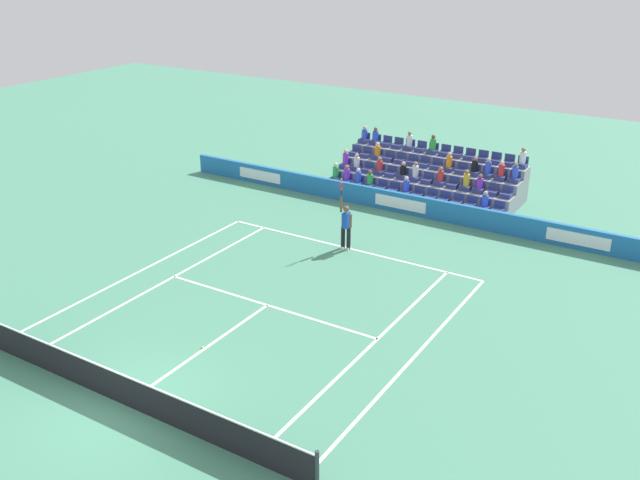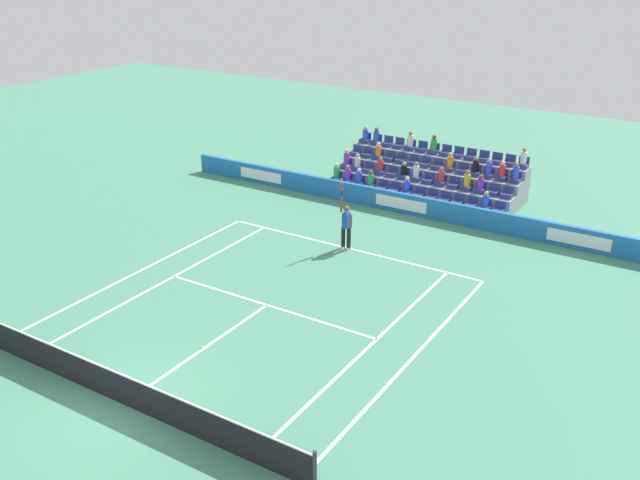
% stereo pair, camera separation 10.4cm
% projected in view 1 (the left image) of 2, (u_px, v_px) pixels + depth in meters
% --- Properties ---
extents(ground_plane, '(80.00, 80.00, 0.00)m').
position_uv_depth(ground_plane, '(124.00, 405.00, 18.51)').
color(ground_plane, '#47896B').
extents(line_baseline, '(10.97, 0.10, 0.01)m').
position_uv_depth(line_baseline, '(349.00, 248.00, 27.81)').
color(line_baseline, white).
rests_on(line_baseline, ground).
extents(line_service, '(8.23, 0.10, 0.01)m').
position_uv_depth(line_service, '(267.00, 305.00, 23.52)').
color(line_service, white).
rests_on(line_service, ground).
extents(line_centre_service, '(0.10, 6.40, 0.01)m').
position_uv_depth(line_centre_service, '(204.00, 349.00, 21.01)').
color(line_centre_service, white).
rests_on(line_centre_service, ground).
extents(line_singles_sideline_left, '(0.10, 11.89, 0.01)m').
position_uv_depth(line_singles_sideline_left, '(165.00, 281.00, 25.15)').
color(line_singles_sideline_left, white).
rests_on(line_singles_sideline_left, ground).
extents(line_singles_sideline_right, '(0.10, 11.89, 0.01)m').
position_uv_depth(line_singles_sideline_right, '(371.00, 346.00, 21.17)').
color(line_singles_sideline_right, white).
rests_on(line_singles_sideline_right, ground).
extents(line_doubles_sideline_left, '(0.10, 11.89, 0.01)m').
position_uv_depth(line_doubles_sideline_left, '(137.00, 272.00, 25.81)').
color(line_doubles_sideline_left, white).
rests_on(line_doubles_sideline_left, ground).
extents(line_doubles_sideline_right, '(0.10, 11.89, 0.01)m').
position_uv_depth(line_doubles_sideline_right, '(412.00, 359.00, 20.51)').
color(line_doubles_sideline_right, white).
rests_on(line_doubles_sideline_right, ground).
extents(line_centre_mark, '(0.10, 0.20, 0.01)m').
position_uv_depth(line_centre_mark, '(348.00, 249.00, 27.73)').
color(line_centre_mark, white).
rests_on(line_centre_mark, ground).
extents(sponsor_barrier, '(22.91, 0.22, 0.90)m').
position_uv_depth(sponsor_barrier, '(401.00, 203.00, 31.29)').
color(sponsor_barrier, '#1E66AD').
rests_on(sponsor_barrier, ground).
extents(tennis_net, '(11.97, 0.10, 1.07)m').
position_uv_depth(tennis_net, '(122.00, 389.00, 18.32)').
color(tennis_net, '#33383D').
rests_on(tennis_net, ground).
extents(tennis_player, '(0.53, 0.38, 2.85)m').
position_uv_depth(tennis_player, '(346.00, 225.00, 27.42)').
color(tennis_player, black).
rests_on(tennis_player, ground).
extents(stadium_stand, '(8.68, 3.80, 2.61)m').
position_uv_depth(stadium_stand, '(428.00, 180.00, 33.49)').
color(stadium_stand, gray).
rests_on(stadium_stand, ground).
extents(loose_tennis_ball, '(0.07, 0.07, 0.07)m').
position_uv_depth(loose_tennis_ball, '(202.00, 347.00, 21.04)').
color(loose_tennis_ball, '#D1E533').
rests_on(loose_tennis_ball, ground).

